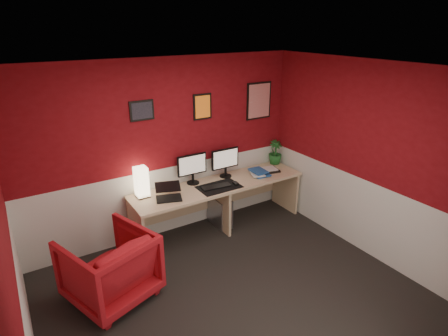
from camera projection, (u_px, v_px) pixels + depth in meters
The scene contains 26 objects.
ground at pixel (235, 298), 4.13m from camera, with size 4.00×3.50×0.01m, color black.
ceiling at pixel (238, 71), 3.21m from camera, with size 4.00×3.50×0.01m, color white.
wall_back at pixel (166, 151), 5.05m from camera, with size 4.00×0.01×2.50m, color maroon.
wall_front at pixel (392, 305), 2.29m from camera, with size 4.00×0.01×2.50m, color maroon.
wall_left at pixel (10, 263), 2.69m from camera, with size 0.01×3.50×2.50m, color maroon.
wall_right at pixel (368, 162), 4.65m from camera, with size 0.01×3.50×2.50m, color maroon.
wainscot_back at pixel (169, 200), 5.33m from camera, with size 4.00×0.01×1.00m, color silver.
wainscot_right at pixel (359, 214), 4.93m from camera, with size 0.01×3.50×1.00m, color silver.
desk at pixel (219, 206), 5.42m from camera, with size 2.60×0.65×0.73m, color tan.
shoji_lamp at pixel (142, 183), 4.82m from camera, with size 0.16×0.16×0.40m, color #FFE5B2.
laptop at pixel (169, 191), 4.79m from camera, with size 0.33×0.23×0.22m, color black.
monitor_left at pixel (192, 164), 5.20m from camera, with size 0.45×0.06×0.58m, color black.
monitor_right at pixel (226, 158), 5.43m from camera, with size 0.45×0.06×0.58m, color black.
desk_mat at pixel (219, 187), 5.18m from camera, with size 0.60×0.38×0.01m, color black.
keyboard at pixel (216, 187), 5.16m from camera, with size 0.42×0.14×0.02m, color black.
mouse at pixel (236, 183), 5.25m from camera, with size 0.06×0.10×0.03m, color black.
book_bottom at pixel (253, 175), 5.56m from camera, with size 0.24×0.32×0.03m, color #2357A0.
book_middle at pixel (251, 174), 5.53m from camera, with size 0.20×0.27×0.02m, color silver.
book_top at pixel (252, 172), 5.52m from camera, with size 0.21×0.29×0.03m, color #2357A0.
zen_tray at pixel (267, 170), 5.73m from camera, with size 0.35×0.25×0.03m, color black.
potted_plant at pixel (275, 152), 5.98m from camera, with size 0.22×0.22×0.39m, color #19591E.
pc_tower at pixel (220, 211), 5.58m from camera, with size 0.20×0.45×0.45m, color #99999E.
armchair at pixel (110, 267), 4.03m from camera, with size 0.84×0.87×0.79m, color red.
art_left at pixel (142, 111), 4.67m from camera, with size 0.32×0.02×0.26m, color black.
art_center at pixel (202, 107), 5.12m from camera, with size 0.28×0.02×0.36m, color orange.
art_right at pixel (259, 101), 5.61m from camera, with size 0.44×0.02×0.56m, color red.
Camera 1 is at (-1.85, -2.73, 2.89)m, focal length 29.43 mm.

